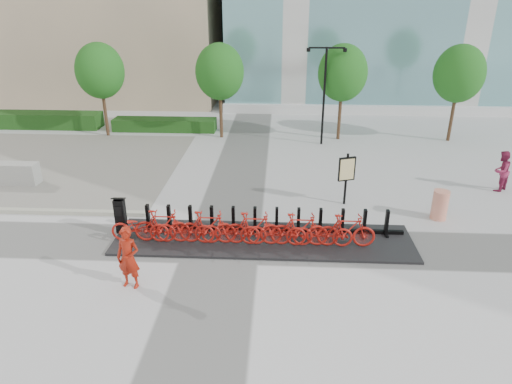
{
  "coord_description": "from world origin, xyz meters",
  "views": [
    {
      "loc": [
        1.76,
        -12.65,
        7.31
      ],
      "look_at": [
        1.0,
        1.5,
        1.2
      ],
      "focal_mm": 32.0,
      "sensor_mm": 36.0,
      "label": 1
    }
  ],
  "objects_px": {
    "jersey_barrier": "(11,173)",
    "construction_barrel": "(440,205)",
    "bike_0": "(140,227)",
    "map_sign": "(347,171)",
    "worker_red": "(128,258)",
    "pedestrian": "(501,171)",
    "kiosk": "(120,215)"
  },
  "relations": [
    {
      "from": "kiosk",
      "to": "worker_red",
      "type": "distance_m",
      "value": 3.15
    },
    {
      "from": "worker_red",
      "to": "map_sign",
      "type": "xyz_separation_m",
      "value": [
        6.48,
        5.72,
        0.44
      ]
    },
    {
      "from": "pedestrian",
      "to": "map_sign",
      "type": "height_order",
      "value": "map_sign"
    },
    {
      "from": "kiosk",
      "to": "pedestrian",
      "type": "bearing_deg",
      "value": 15.86
    },
    {
      "from": "bike_0",
      "to": "jersey_barrier",
      "type": "xyz_separation_m",
      "value": [
        -6.91,
        4.72,
        -0.12
      ]
    },
    {
      "from": "pedestrian",
      "to": "construction_barrel",
      "type": "bearing_deg",
      "value": -0.08
    },
    {
      "from": "jersey_barrier",
      "to": "worker_red",
      "type": "bearing_deg",
      "value": -43.29
    },
    {
      "from": "pedestrian",
      "to": "jersey_barrier",
      "type": "distance_m",
      "value": 20.21
    },
    {
      "from": "kiosk",
      "to": "jersey_barrier",
      "type": "distance_m",
      "value": 7.39
    },
    {
      "from": "construction_barrel",
      "to": "map_sign",
      "type": "distance_m",
      "value": 3.46
    },
    {
      "from": "map_sign",
      "to": "bike_0",
      "type": "bearing_deg",
      "value": -173.6
    },
    {
      "from": "construction_barrel",
      "to": "worker_red",
      "type": "bearing_deg",
      "value": -154.36
    },
    {
      "from": "jersey_barrier",
      "to": "map_sign",
      "type": "height_order",
      "value": "map_sign"
    },
    {
      "from": "bike_0",
      "to": "pedestrian",
      "type": "bearing_deg",
      "value": -69.18
    },
    {
      "from": "jersey_barrier",
      "to": "construction_barrel",
      "type": "bearing_deg",
      "value": -7.4
    },
    {
      "from": "worker_red",
      "to": "construction_barrel",
      "type": "relative_size",
      "value": 1.68
    },
    {
      "from": "pedestrian",
      "to": "map_sign",
      "type": "xyz_separation_m",
      "value": [
        -6.42,
        -1.67,
        0.49
      ]
    },
    {
      "from": "bike_0",
      "to": "map_sign",
      "type": "distance_m",
      "value": 7.7
    },
    {
      "from": "bike_0",
      "to": "construction_barrel",
      "type": "height_order",
      "value": "bike_0"
    },
    {
      "from": "bike_0",
      "to": "construction_barrel",
      "type": "bearing_deg",
      "value": -77.13
    },
    {
      "from": "bike_0",
      "to": "worker_red",
      "type": "xyz_separation_m",
      "value": [
        0.4,
        -2.34,
        0.32
      ]
    },
    {
      "from": "kiosk",
      "to": "construction_barrel",
      "type": "distance_m",
      "value": 11.0
    },
    {
      "from": "bike_0",
      "to": "kiosk",
      "type": "height_order",
      "value": "kiosk"
    },
    {
      "from": "pedestrian",
      "to": "map_sign",
      "type": "relative_size",
      "value": 0.83
    },
    {
      "from": "construction_barrel",
      "to": "bike_0",
      "type": "bearing_deg",
      "value": -167.13
    },
    {
      "from": "map_sign",
      "to": "kiosk",
      "type": "bearing_deg",
      "value": -179.67
    },
    {
      "from": "pedestrian",
      "to": "map_sign",
      "type": "distance_m",
      "value": 6.65
    },
    {
      "from": "jersey_barrier",
      "to": "pedestrian",
      "type": "bearing_deg",
      "value": 1.68
    },
    {
      "from": "jersey_barrier",
      "to": "map_sign",
      "type": "relative_size",
      "value": 1.16
    },
    {
      "from": "bike_0",
      "to": "map_sign",
      "type": "height_order",
      "value": "map_sign"
    },
    {
      "from": "kiosk",
      "to": "pedestrian",
      "type": "distance_m",
      "value": 14.8
    },
    {
      "from": "worker_red",
      "to": "map_sign",
      "type": "bearing_deg",
      "value": 52.65
    }
  ]
}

